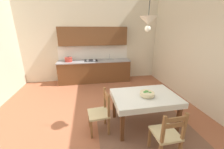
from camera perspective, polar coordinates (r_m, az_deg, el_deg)
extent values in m
cube|color=#A86042|center=(3.54, -5.04, -19.27)|extent=(6.12, 6.54, 0.10)
cube|color=beige|center=(5.82, -8.63, 18.59)|extent=(6.12, 0.12, 4.27)
cube|color=beige|center=(4.11, 38.67, 14.97)|extent=(0.12, 6.54, 4.27)
cube|color=brown|center=(3.40, 13.42, -20.51)|extent=(2.10, 1.60, 0.01)
cube|color=brown|center=(5.71, -7.18, 1.26)|extent=(2.88, 0.60, 0.86)
cube|color=#9E9EA3|center=(5.58, -7.35, 5.64)|extent=(2.91, 0.63, 0.04)
cube|color=white|center=(5.83, -7.64, 9.13)|extent=(2.88, 0.01, 0.55)
cube|color=brown|center=(5.59, -7.86, 15.69)|extent=(2.65, 0.34, 0.70)
cube|color=black|center=(5.59, -6.86, -3.33)|extent=(2.84, 0.02, 0.09)
cylinder|color=silver|center=(5.66, -0.76, 6.12)|extent=(0.34, 0.34, 0.02)
cylinder|color=silver|center=(5.77, -1.00, 7.53)|extent=(0.02, 0.02, 0.22)
cube|color=black|center=(5.58, -8.85, 5.85)|extent=(0.52, 0.42, 0.01)
cylinder|color=silver|center=(5.48, -10.19, 5.67)|extent=(0.11, 0.11, 0.01)
cylinder|color=silver|center=(5.49, -7.47, 5.81)|extent=(0.11, 0.11, 0.01)
cylinder|color=silver|center=(5.68, -10.21, 6.11)|extent=(0.11, 0.11, 0.01)
cylinder|color=silver|center=(5.68, -7.57, 6.25)|extent=(0.11, 0.11, 0.01)
cylinder|color=#B2382D|center=(5.60, -17.80, 5.94)|extent=(0.28, 0.28, 0.15)
cylinder|color=#B2382D|center=(5.58, -17.89, 6.79)|extent=(0.29, 0.29, 0.02)
sphere|color=black|center=(5.58, -17.91, 7.04)|extent=(0.04, 0.04, 0.04)
cube|color=brown|center=(3.08, 13.71, -8.65)|extent=(1.34, 0.91, 0.02)
cube|color=brown|center=(2.79, 4.32, -20.45)|extent=(0.07, 0.07, 0.73)
cube|color=brown|center=(3.27, 26.21, -16.04)|extent=(0.07, 0.07, 0.73)
cube|color=brown|center=(3.41, 0.93, -12.41)|extent=(0.07, 0.07, 0.73)
cube|color=brown|center=(3.81, 19.37, -9.98)|extent=(0.07, 0.07, 0.73)
cube|color=silver|center=(3.07, 13.73, -8.43)|extent=(1.40, 0.97, 0.00)
cube|color=silver|center=(2.73, 17.77, -13.95)|extent=(1.39, 0.02, 0.12)
cube|color=silver|center=(3.49, 10.50, -5.91)|extent=(1.39, 0.02, 0.12)
cube|color=silver|center=(2.90, 0.74, -10.93)|extent=(0.01, 0.95, 0.12)
cube|color=silver|center=(3.43, 24.44, -7.84)|extent=(0.01, 0.95, 0.12)
cube|color=#D1BC89|center=(2.98, -5.74, -16.01)|extent=(0.46, 0.46, 0.04)
cube|color=olive|center=(2.96, -8.64, -21.94)|extent=(0.05, 0.05, 0.41)
cube|color=olive|center=(3.24, -9.48, -17.88)|extent=(0.05, 0.05, 0.41)
cube|color=olive|center=(2.85, -1.38, -16.94)|extent=(0.05, 0.05, 0.93)
cube|color=olive|center=(3.14, -3.02, -13.23)|extent=(0.05, 0.05, 0.93)
cube|color=olive|center=(2.80, -2.35, -8.53)|extent=(0.05, 0.32, 0.07)
cube|color=olive|center=(2.85, -2.32, -10.42)|extent=(0.05, 0.32, 0.07)
cube|color=#D1BC89|center=(2.68, 21.50, -22.01)|extent=(0.43, 0.43, 0.04)
cube|color=olive|center=(2.86, 15.50, -24.18)|extent=(0.05, 0.05, 0.41)
cube|color=olive|center=(3.02, 22.11, -22.39)|extent=(0.05, 0.05, 0.41)
cube|color=olive|center=(2.47, 20.16, -24.92)|extent=(0.05, 0.05, 0.93)
cube|color=olive|center=(2.65, 27.39, -22.59)|extent=(0.05, 0.05, 0.93)
cube|color=olive|center=(2.32, 25.20, -16.73)|extent=(0.32, 0.03, 0.07)
cube|color=olive|center=(2.38, 24.83, -18.83)|extent=(0.32, 0.03, 0.07)
cylinder|color=beige|center=(3.02, 14.47, -8.62)|extent=(0.17, 0.17, 0.02)
cylinder|color=beige|center=(3.00, 14.54, -7.82)|extent=(0.30, 0.30, 0.07)
sphere|color=#4C8E3D|center=(2.99, 13.60, -7.67)|extent=(0.09, 0.09, 0.09)
sphere|color=#4C8E3D|center=(3.01, 15.67, -7.75)|extent=(0.08, 0.08, 0.08)
sphere|color=#4C8E3D|center=(3.02, 14.33, -7.32)|extent=(0.10, 0.10, 0.10)
cylinder|color=black|center=(2.71, 15.66, 27.93)|extent=(0.01, 0.01, 0.57)
cone|color=silver|center=(2.67, 15.01, 21.08)|extent=(0.32, 0.32, 0.14)
sphere|color=white|center=(2.67, 14.75, 18.09)|extent=(0.11, 0.11, 0.11)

